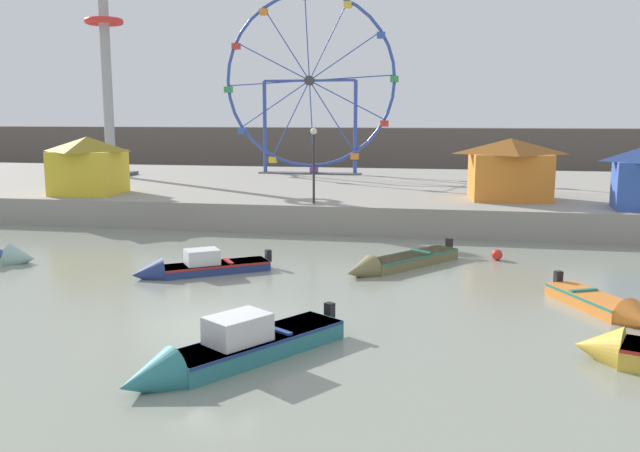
% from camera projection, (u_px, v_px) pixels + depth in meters
% --- Properties ---
extents(ground_plane, '(240.00, 240.00, 0.00)m').
position_uv_depth(ground_plane, '(217.00, 322.00, 18.95)').
color(ground_plane, gray).
extents(quay_promenade, '(110.00, 23.63, 1.40)m').
position_uv_depth(quay_promenade, '(350.00, 193.00, 43.98)').
color(quay_promenade, gray).
rests_on(quay_promenade, ground_plane).
extents(distant_town_skyline, '(140.00, 3.00, 4.40)m').
position_uv_depth(distant_town_skyline, '(387.00, 150.00, 68.69)').
color(distant_town_skyline, '#564C47').
rests_on(distant_town_skyline, ground_plane).
extents(motorboat_olive_wood, '(4.30, 5.23, 1.05)m').
position_uv_depth(motorboat_olive_wood, '(395.00, 263.00, 25.50)').
color(motorboat_olive_wood, olive).
rests_on(motorboat_olive_wood, ground_plane).
extents(motorboat_teal_painted, '(4.40, 5.68, 1.48)m').
position_uv_depth(motorboat_teal_painted, '(225.00, 352.00, 15.64)').
color(motorboat_teal_painted, teal).
rests_on(motorboat_teal_painted, ground_plane).
extents(motorboat_orange_hull, '(2.74, 4.18, 1.04)m').
position_uv_depth(motorboat_orange_hull, '(607.00, 307.00, 19.75)').
color(motorboat_orange_hull, orange).
rests_on(motorboat_orange_hull, ground_plane).
extents(motorboat_navy_blue, '(4.73, 3.72, 1.26)m').
position_uv_depth(motorboat_navy_blue, '(192.00, 268.00, 24.55)').
color(motorboat_navy_blue, navy).
rests_on(motorboat_navy_blue, ground_plane).
extents(ferris_wheel_blue_frame, '(12.89, 1.20, 13.06)m').
position_uv_depth(ferris_wheel_blue_frame, '(309.00, 84.00, 49.08)').
color(ferris_wheel_blue_frame, '#334CA8').
rests_on(ferris_wheel_blue_frame, quay_promenade).
extents(drop_tower_steel_tower, '(2.80, 2.80, 14.28)m').
position_uv_depth(drop_tower_steel_tower, '(107.00, 74.00, 47.35)').
color(drop_tower_steel_tower, '#999EA3').
rests_on(drop_tower_steel_tower, quay_promenade).
extents(carnival_booth_orange_canopy, '(4.56, 3.74, 3.15)m').
position_uv_depth(carnival_booth_orange_canopy, '(510.00, 168.00, 34.76)').
color(carnival_booth_orange_canopy, orange).
rests_on(carnival_booth_orange_canopy, quay_promenade).
extents(carnival_booth_yellow_awning, '(3.87, 3.78, 3.15)m').
position_uv_depth(carnival_booth_yellow_awning, '(88.00, 164.00, 37.28)').
color(carnival_booth_yellow_awning, yellow).
rests_on(carnival_booth_yellow_awning, quay_promenade).
extents(promenade_lamp_near, '(0.32, 0.32, 3.71)m').
position_uv_depth(promenade_lamp_near, '(314.00, 154.00, 33.06)').
color(promenade_lamp_near, '#2D2D33').
rests_on(promenade_lamp_near, quay_promenade).
extents(mooring_buoy_orange, '(0.44, 0.44, 0.44)m').
position_uv_depth(mooring_buoy_orange, '(497.00, 255.00, 27.01)').
color(mooring_buoy_orange, red).
rests_on(mooring_buoy_orange, ground_plane).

